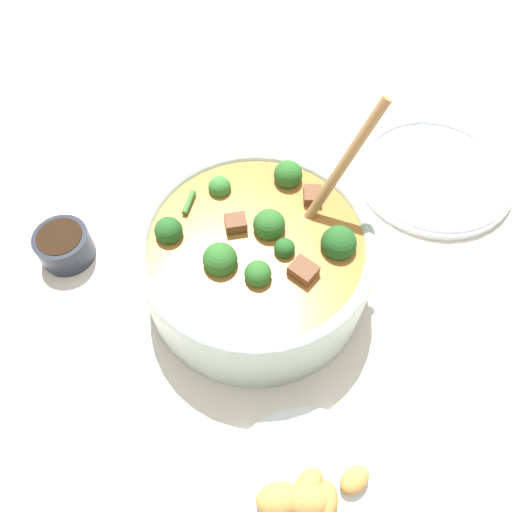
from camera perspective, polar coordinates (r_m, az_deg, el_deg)
name	(u,v)px	position (r m, az deg, el deg)	size (l,w,h in m)	color
ground_plane	(256,284)	(0.67, 0.00, -3.23)	(4.00, 4.00, 0.00)	silver
stew_bowl	(256,259)	(0.62, 0.05, -0.34)	(0.28, 0.28, 0.25)	#B2C6BC
condiment_bowl	(64,245)	(0.72, -21.10, 1.22)	(0.07, 0.07, 0.05)	#232833
empty_plate	(434,173)	(0.82, 19.69, 8.87)	(0.24, 0.24, 0.02)	white
food_plate	(308,498)	(0.58, 6.00, -25.79)	(0.19, 0.19, 0.04)	white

